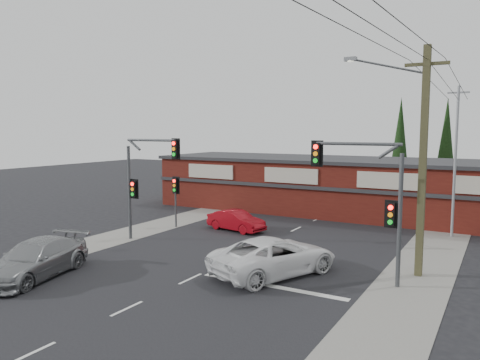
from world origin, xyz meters
The scene contains 18 objects.
ground centered at (0.00, 0.00, 0.00)m, with size 120.00×120.00×0.00m, color black.
road_strip centered at (0.00, 5.00, 0.01)m, with size 14.00×70.00×0.01m, color black.
verge_left centered at (-8.50, 5.00, 0.01)m, with size 3.00×70.00×0.02m, color gray.
verge_right centered at (8.50, 5.00, 0.01)m, with size 3.00×70.00×0.02m, color gray.
stop_line centered at (3.50, -1.50, 0.01)m, with size 6.50×0.35×0.01m, color silver.
white_suv centered at (2.87, 0.02, 0.84)m, with size 2.79×6.05×1.68m, color white.
silver_suv centered at (-6.04, -5.53, 0.81)m, with size 2.26×5.55×1.61m, color gray.
red_sedan centered at (-3.20, 7.06, 0.65)m, with size 1.38×3.97×1.31m, color maroon.
lane_dashes centered at (0.00, 7.37, 0.01)m, with size 0.12×52.34×0.01m.
shop_building centered at (-0.99, 16.99, 2.13)m, with size 27.30×8.40×4.22m.
conifer_near centered at (3.50, 24.00, 5.48)m, with size 1.80×1.80×9.25m.
conifer_far centered at (7.00, 26.00, 5.48)m, with size 1.80×1.80×9.25m.
traffic_mast_left centered at (-6.43, 2.00, 3.93)m, with size 3.77×0.27×5.97m.
traffic_mast_right centered at (6.86, 1.00, 3.95)m, with size 3.96×0.27×5.97m.
pedestal_signal centered at (-7.20, 6.01, 2.41)m, with size 0.55×0.27×3.38m.
utility_pole centered at (8.36, 2.99, 5.40)m, with size 4.38×0.59×10.00m.
steel_pole centered at (9.00, 12.00, 4.70)m, with size 1.20×0.16×9.00m.
power_lines centered at (8.47, -2.47, 9.04)m, with size 2.01×29.00×1.22m.
Camera 1 is at (11.61, -18.40, 6.44)m, focal length 35.00 mm.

